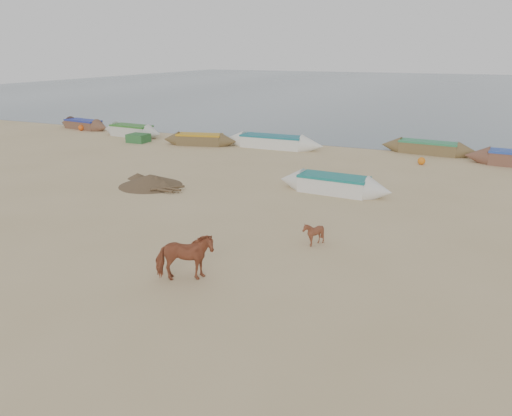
% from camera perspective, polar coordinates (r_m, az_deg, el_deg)
% --- Properties ---
extents(ground, '(140.00, 140.00, 0.00)m').
position_cam_1_polar(ground, '(14.92, -6.45, -7.92)').
color(ground, tan).
rests_on(ground, ground).
extents(sea, '(160.00, 160.00, 0.00)m').
position_cam_1_polar(sea, '(93.96, 20.69, 12.64)').
color(sea, slate).
rests_on(sea, ground).
extents(cow_adult, '(1.86, 1.52, 1.44)m').
position_cam_1_polar(cow_adult, '(14.54, -8.17, -5.59)').
color(cow_adult, brown).
rests_on(cow_adult, ground).
extents(calf_front, '(0.97, 0.92, 0.86)m').
position_cam_1_polar(calf_front, '(17.13, 6.58, -2.91)').
color(calf_front, brown).
rests_on(calf_front, ground).
extents(near_canoe, '(5.51, 1.58, 0.83)m').
position_cam_1_polar(near_canoe, '(23.59, 8.85, 2.70)').
color(near_canoe, silver).
rests_on(near_canoe, ground).
extents(debris_pile, '(3.39, 3.39, 0.57)m').
position_cam_1_polar(debris_pile, '(25.15, -11.98, 3.15)').
color(debris_pile, brown).
rests_on(debris_pile, ground).
extents(waterline_canoes, '(55.80, 5.50, 0.88)m').
position_cam_1_polar(waterline_canoes, '(33.36, 11.26, 6.95)').
color(waterline_canoes, brown).
rests_on(waterline_canoes, ground).
extents(beach_clutter, '(45.69, 4.96, 0.64)m').
position_cam_1_polar(beach_clutter, '(31.93, 17.08, 5.83)').
color(beach_clutter, '#2C6231').
rests_on(beach_clutter, ground).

